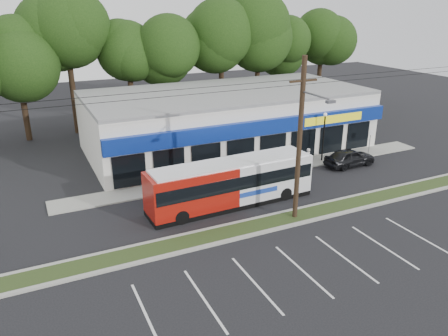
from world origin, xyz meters
The scene contains 14 objects.
ground centered at (0.00, 0.00, 0.00)m, with size 120.00×120.00×0.00m, color black.
grass_strip centered at (0.00, 1.00, 0.06)m, with size 40.00×1.60×0.12m, color #213214.
curb_south centered at (0.00, 0.15, 0.07)m, with size 40.00×0.25×0.14m, color #9E9E93.
curb_north centered at (0.00, 1.85, 0.07)m, with size 40.00×0.25×0.14m, color #9E9E93.
sidewalk centered at (5.00, 9.00, 0.05)m, with size 32.00×2.20×0.10m, color #9E9E93.
strip_mall centered at (5.50, 15.91, 2.65)m, with size 25.00×12.55×5.30m.
utility_pole centered at (2.83, 0.93, 5.41)m, with size 50.00×2.77×10.00m.
lamp_post centered at (11.00, 8.80, 2.67)m, with size 0.30×0.30×4.25m.
sign_post centered at (16.00, 8.57, 1.56)m, with size 0.45×0.10×2.23m.
tree_line centered at (4.00, 26.00, 8.42)m, with size 46.76×6.76×11.83m.
metrobus centered at (0.27, 4.50, 1.63)m, with size 11.51×2.79×3.08m.
car_dark centered at (12.37, 6.93, 0.75)m, with size 1.77×4.40×1.50m, color black.
pedestrian_a centered at (9.00, 8.13, 0.83)m, with size 0.61×0.40×1.66m, color silver.
pedestrian_b centered at (5.59, 6.39, 0.92)m, with size 0.90×0.70×1.84m, color silver.
Camera 1 is at (-11.54, -19.29, 12.69)m, focal length 35.00 mm.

